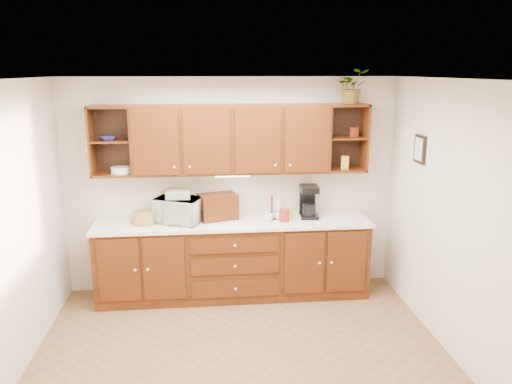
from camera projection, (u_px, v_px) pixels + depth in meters
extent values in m
plane|color=brown|center=(243.00, 361.00, 4.71)|extent=(4.00, 4.00, 0.00)
plane|color=white|center=(241.00, 79.00, 4.09)|extent=(4.00, 4.00, 0.00)
plane|color=beige|center=(231.00, 186.00, 6.09)|extent=(4.00, 0.00, 4.00)
plane|color=beige|center=(5.00, 238.00, 4.20)|extent=(0.00, 3.50, 3.50)
plane|color=beige|center=(458.00, 223.00, 4.59)|extent=(0.00, 3.50, 3.50)
cube|color=#331605|center=(234.00, 260.00, 6.00)|extent=(3.20, 0.60, 0.90)
cube|color=silver|center=(233.00, 223.00, 5.88)|extent=(3.24, 0.64, 0.04)
cube|color=#331605|center=(232.00, 139.00, 5.79)|extent=(2.30, 0.33, 0.80)
cube|color=black|center=(113.00, 139.00, 5.80)|extent=(0.45, 0.02, 0.80)
cube|color=black|center=(344.00, 136.00, 6.07)|extent=(0.45, 0.02, 0.80)
cube|color=#331605|center=(111.00, 141.00, 5.65)|extent=(0.43, 0.30, 0.02)
cube|color=#331605|center=(347.00, 138.00, 5.92)|extent=(0.43, 0.30, 0.02)
cube|color=#331605|center=(349.00, 105.00, 5.83)|extent=(0.45, 0.33, 0.03)
cube|color=white|center=(232.00, 176.00, 5.84)|extent=(0.40, 0.05, 0.02)
cube|color=black|center=(420.00, 149.00, 5.33)|extent=(0.03, 0.24, 0.30)
cylinder|color=#A27843|center=(144.00, 218.00, 5.76)|extent=(0.34, 0.34, 0.14)
imported|color=beige|center=(179.00, 210.00, 5.81)|extent=(0.62, 0.53, 0.29)
cube|color=tan|center=(178.00, 194.00, 5.77)|extent=(0.28, 0.20, 0.08)
cylinder|color=black|center=(183.00, 206.00, 5.94)|extent=(0.08, 0.08, 0.32)
cylinder|color=#A27843|center=(173.00, 216.00, 6.04)|extent=(0.38, 0.16, 0.36)
cube|color=#331605|center=(218.00, 207.00, 5.93)|extent=(0.50, 0.39, 0.30)
cylinder|color=#331605|center=(272.00, 207.00, 5.92)|extent=(0.02, 0.02, 0.30)
cylinder|color=#331605|center=(272.00, 218.00, 5.95)|extent=(0.12, 0.12, 0.02)
imported|color=white|center=(278.00, 216.00, 5.94)|extent=(0.12, 0.12, 0.09)
imported|color=white|center=(268.00, 214.00, 6.01)|extent=(0.12, 0.12, 0.09)
imported|color=white|center=(268.00, 217.00, 5.88)|extent=(0.12, 0.12, 0.09)
cylinder|color=maroon|center=(284.00, 215.00, 5.86)|extent=(0.16, 0.16, 0.15)
cylinder|color=white|center=(278.00, 209.00, 6.03)|extent=(0.11, 0.11, 0.20)
cylinder|color=gold|center=(288.00, 215.00, 5.96)|extent=(0.10, 0.10, 0.11)
cube|color=black|center=(309.00, 216.00, 6.03)|extent=(0.22, 0.28, 0.04)
cube|color=black|center=(307.00, 200.00, 6.09)|extent=(0.19, 0.07, 0.33)
cube|color=black|center=(309.00, 189.00, 5.95)|extent=(0.22, 0.28, 0.07)
cylinder|color=black|center=(309.00, 209.00, 5.99)|extent=(0.17, 0.17, 0.15)
imported|color=navy|center=(108.00, 139.00, 5.62)|extent=(0.20, 0.20, 0.04)
cylinder|color=white|center=(121.00, 170.00, 5.73)|extent=(0.28, 0.28, 0.07)
cube|color=gold|center=(345.00, 163.00, 5.95)|extent=(0.11, 0.10, 0.15)
cube|color=maroon|center=(354.00, 132.00, 5.91)|extent=(0.10, 0.09, 0.11)
imported|color=#999999|center=(352.00, 87.00, 5.73)|extent=(0.38, 0.34, 0.39)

